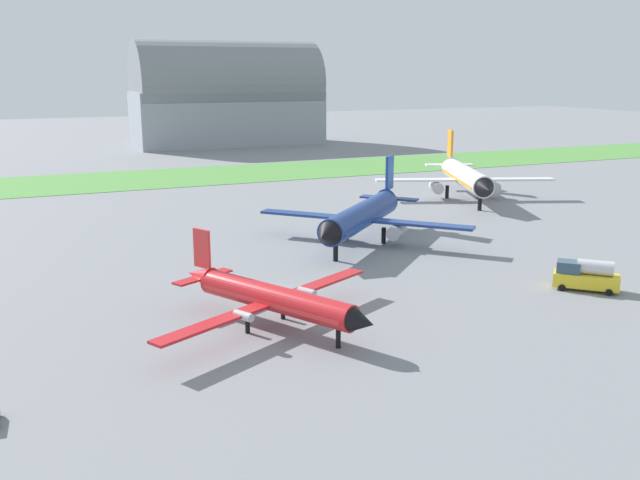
# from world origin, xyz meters

# --- Properties ---
(ground_plane) EXTENTS (600.00, 600.00, 0.00)m
(ground_plane) POSITION_xyz_m (0.00, 0.00, 0.00)
(ground_plane) COLOR gray
(grass_taxiway_strip) EXTENTS (360.00, 28.00, 0.08)m
(grass_taxiway_strip) POSITION_xyz_m (0.00, 83.81, 0.04)
(grass_taxiway_strip) COLOR #549342
(grass_taxiway_strip) RESTS_ON ground_plane
(airplane_foreground_turboprop) EXTENTS (23.59, 20.52, 7.72)m
(airplane_foreground_turboprop) POSITION_xyz_m (-3.01, -9.84, 2.83)
(airplane_foreground_turboprop) COLOR red
(airplane_foreground_turboprop) RESTS_ON ground_plane
(airplane_parked_jet_far) EXTENTS (30.43, 30.21, 11.24)m
(airplane_parked_jet_far) POSITION_xyz_m (50.23, 37.15, 4.05)
(airplane_parked_jet_far) COLOR white
(airplane_parked_jet_far) RESTS_ON ground_plane
(airplane_midfield_jet) EXTENTS (23.48, 23.04, 10.37)m
(airplane_midfield_jet) POSITION_xyz_m (18.66, 15.01, 3.73)
(airplane_midfield_jet) COLOR navy
(airplane_midfield_jet) RESTS_ON ground_plane
(fuel_truck_near_gate) EXTENTS (6.31, 6.27, 3.29)m
(fuel_truck_near_gate) POSITION_xyz_m (30.70, -12.50, 1.58)
(fuel_truck_near_gate) COLOR yellow
(fuel_truck_near_gate) RESTS_ON ground_plane
(hangar_distant) EXTENTS (56.23, 25.46, 31.27)m
(hangar_distant) POSITION_xyz_m (38.56, 145.96, 14.67)
(hangar_distant) COLOR #9399A3
(hangar_distant) RESTS_ON ground_plane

